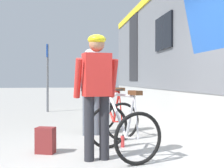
{
  "coord_description": "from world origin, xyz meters",
  "views": [
    {
      "loc": [
        -0.62,
        -3.98,
        1.12
      ],
      "look_at": [
        0.3,
        1.57,
        1.05
      ],
      "focal_mm": 46.34,
      "sensor_mm": 36.0,
      "label": 1
    }
  ],
  "objects_px": {
    "cyclist_near_in_dark": "(91,84)",
    "backpack_on_platform": "(46,140)",
    "cyclist_far_in_red": "(97,85)",
    "bicycle_far_silver": "(122,129)",
    "water_bottle_near_the_bikes": "(123,142)",
    "bicycle_near_red": "(111,116)",
    "platform_sign_post": "(47,66)"
  },
  "relations": [
    {
      "from": "cyclist_far_in_red",
      "to": "cyclist_near_in_dark",
      "type": "bearing_deg",
      "value": 87.04
    },
    {
      "from": "cyclist_near_in_dark",
      "to": "platform_sign_post",
      "type": "relative_size",
      "value": 0.73
    },
    {
      "from": "bicycle_near_red",
      "to": "bicycle_far_silver",
      "type": "distance_m",
      "value": 1.57
    },
    {
      "from": "bicycle_near_red",
      "to": "water_bottle_near_the_bikes",
      "type": "relative_size",
      "value": 6.47
    },
    {
      "from": "water_bottle_near_the_bikes",
      "to": "cyclist_far_in_red",
      "type": "bearing_deg",
      "value": -125.9
    },
    {
      "from": "bicycle_far_silver",
      "to": "backpack_on_platform",
      "type": "relative_size",
      "value": 3.03
    },
    {
      "from": "cyclist_near_in_dark",
      "to": "bicycle_near_red",
      "type": "bearing_deg",
      "value": -18.74
    },
    {
      "from": "cyclist_near_in_dark",
      "to": "backpack_on_platform",
      "type": "height_order",
      "value": "cyclist_near_in_dark"
    },
    {
      "from": "bicycle_far_silver",
      "to": "platform_sign_post",
      "type": "bearing_deg",
      "value": 102.74
    },
    {
      "from": "bicycle_far_silver",
      "to": "water_bottle_near_the_bikes",
      "type": "bearing_deg",
      "value": 77.38
    },
    {
      "from": "cyclist_near_in_dark",
      "to": "platform_sign_post",
      "type": "distance_m",
      "value": 4.77
    },
    {
      "from": "bicycle_far_silver",
      "to": "cyclist_far_in_red",
      "type": "bearing_deg",
      "value": -158.55
    },
    {
      "from": "bicycle_near_red",
      "to": "water_bottle_near_the_bikes",
      "type": "xyz_separation_m",
      "value": [
        0.03,
        -1.01,
        -0.31
      ]
    },
    {
      "from": "bicycle_near_red",
      "to": "platform_sign_post",
      "type": "relative_size",
      "value": 0.51
    },
    {
      "from": "backpack_on_platform",
      "to": "cyclist_near_in_dark",
      "type": "bearing_deg",
      "value": 77.94
    },
    {
      "from": "water_bottle_near_the_bikes",
      "to": "bicycle_near_red",
      "type": "bearing_deg",
      "value": 91.98
    },
    {
      "from": "backpack_on_platform",
      "to": "platform_sign_post",
      "type": "height_order",
      "value": "platform_sign_post"
    },
    {
      "from": "bicycle_near_red",
      "to": "backpack_on_platform",
      "type": "relative_size",
      "value": 3.05
    },
    {
      "from": "cyclist_near_in_dark",
      "to": "platform_sign_post",
      "type": "height_order",
      "value": "platform_sign_post"
    },
    {
      "from": "bicycle_near_red",
      "to": "water_bottle_near_the_bikes",
      "type": "distance_m",
      "value": 1.06
    },
    {
      "from": "cyclist_far_in_red",
      "to": "water_bottle_near_the_bikes",
      "type": "xyz_separation_m",
      "value": [
        0.51,
        0.71,
        -0.96
      ]
    },
    {
      "from": "bicycle_far_silver",
      "to": "water_bottle_near_the_bikes",
      "type": "xyz_separation_m",
      "value": [
        0.12,
        0.56,
        -0.31
      ]
    },
    {
      "from": "cyclist_far_in_red",
      "to": "bicycle_far_silver",
      "type": "height_order",
      "value": "cyclist_far_in_red"
    },
    {
      "from": "cyclist_far_in_red",
      "to": "bicycle_far_silver",
      "type": "relative_size",
      "value": 1.45
    },
    {
      "from": "cyclist_near_in_dark",
      "to": "cyclist_far_in_red",
      "type": "height_order",
      "value": "same"
    },
    {
      "from": "cyclist_near_in_dark",
      "to": "bicycle_far_silver",
      "type": "xyz_separation_m",
      "value": [
        0.29,
        -1.7,
        -0.65
      ]
    },
    {
      "from": "cyclist_far_in_red",
      "to": "bicycle_far_silver",
      "type": "xyz_separation_m",
      "value": [
        0.39,
        0.15,
        -0.65
      ]
    },
    {
      "from": "water_bottle_near_the_bikes",
      "to": "platform_sign_post",
      "type": "distance_m",
      "value": 6.14
    },
    {
      "from": "bicycle_far_silver",
      "to": "backpack_on_platform",
      "type": "height_order",
      "value": "bicycle_far_silver"
    },
    {
      "from": "bicycle_near_red",
      "to": "platform_sign_post",
      "type": "xyz_separation_m",
      "value": [
        -1.51,
        4.73,
        1.22
      ]
    },
    {
      "from": "cyclist_far_in_red",
      "to": "backpack_on_platform",
      "type": "height_order",
      "value": "cyclist_far_in_red"
    },
    {
      "from": "bicycle_far_silver",
      "to": "platform_sign_post",
      "type": "relative_size",
      "value": 0.51
    }
  ]
}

